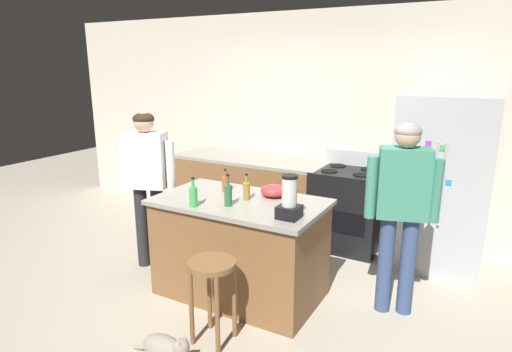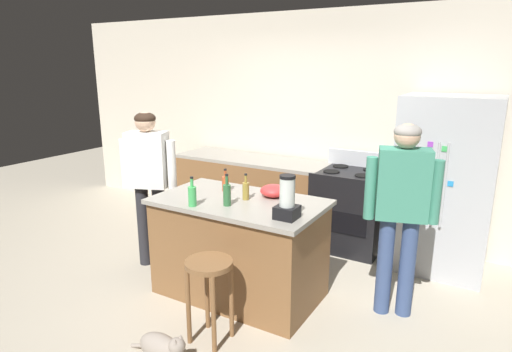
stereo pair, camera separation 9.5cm
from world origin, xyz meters
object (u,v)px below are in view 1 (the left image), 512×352
at_px(person_by_island_left, 147,176).
at_px(bottle_soda, 193,196).
at_px(bar_stool, 212,280).
at_px(bottle_cooking_sauce, 225,183).
at_px(refrigerator, 442,184).
at_px(stove_range, 347,208).
at_px(person_by_sink_right, 402,202).
at_px(kitchen_island, 240,247).
at_px(bottle_olive_oil, 228,194).
at_px(blender_appliance, 289,200).
at_px(mixing_bowl, 274,191).
at_px(bottle_vinegar, 246,190).
at_px(cat, 166,348).

relative_size(person_by_island_left, bottle_soda, 6.35).
height_order(bar_stool, bottle_cooking_sauce, bottle_cooking_sauce).
xyz_separation_m(refrigerator, stove_range, (-0.97, 0.02, -0.43)).
distance_m(stove_range, person_by_island_left, 2.27).
height_order(person_by_sink_right, bottle_cooking_sauce, person_by_sink_right).
bearing_deg(refrigerator, stove_range, 178.54).
bearing_deg(kitchen_island, bottle_olive_oil, -90.70).
distance_m(person_by_island_left, person_by_sink_right, 2.45).
xyz_separation_m(refrigerator, blender_appliance, (-0.92, -1.71, 0.17)).
relative_size(bar_stool, mixing_bowl, 2.74).
distance_m(refrigerator, bottle_olive_oil, 2.26).
distance_m(person_by_island_left, blender_appliance, 1.72).
bearing_deg(refrigerator, person_by_island_left, -150.94).
bearing_deg(bottle_vinegar, bottle_cooking_sauce, 157.48).
xyz_separation_m(refrigerator, bar_stool, (-1.31, -2.21, -0.38)).
relative_size(stove_range, blender_appliance, 3.16).
height_order(refrigerator, bar_stool, refrigerator).
xyz_separation_m(stove_range, person_by_sink_right, (0.79, -1.13, 0.52)).
distance_m(bottle_cooking_sauce, bottle_vinegar, 0.33).
distance_m(bottle_soda, mixing_bowl, 0.75).
distance_m(person_by_island_left, bottle_olive_oil, 1.14).
bearing_deg(kitchen_island, person_by_island_left, 177.57).
bearing_deg(person_by_sink_right, blender_appliance, -140.63).
distance_m(kitchen_island, bottle_vinegar, 0.54).
distance_m(cat, bottle_soda, 1.20).
bearing_deg(kitchen_island, person_by_sink_right, 16.69).
relative_size(kitchen_island, cat, 2.89).
distance_m(person_by_sink_right, bottle_soda, 1.72).
distance_m(person_by_sink_right, mixing_bowl, 1.10).
relative_size(person_by_sink_right, bottle_cooking_sauce, 7.58).
xyz_separation_m(kitchen_island, bottle_vinegar, (0.05, 0.04, 0.54)).
distance_m(bar_stool, blender_appliance, 0.84).
bearing_deg(bottle_vinegar, bottle_soda, -127.49).
bearing_deg(cat, person_by_sink_right, 49.14).
bearing_deg(bar_stool, bottle_vinegar, 100.44).
bearing_deg(blender_appliance, stove_range, 91.78).
xyz_separation_m(blender_appliance, bottle_cooking_sauce, (-0.83, 0.37, -0.07)).
relative_size(bar_stool, bottle_soda, 2.59).
bearing_deg(cat, mixing_bowl, 81.97).
bearing_deg(refrigerator, bottle_olive_oil, -131.64).
height_order(bottle_olive_oil, bottle_soda, bottle_olive_oil).
distance_m(stove_range, bottle_soda, 2.09).
relative_size(refrigerator, blender_appliance, 5.16).
distance_m(person_by_island_left, bar_stool, 1.58).
bearing_deg(bottle_cooking_sauce, kitchen_island, -33.01).
bearing_deg(cat, kitchen_island, 91.58).
relative_size(bottle_olive_oil, bottle_cooking_sauce, 1.28).
height_order(refrigerator, person_by_island_left, refrigerator).
distance_m(person_by_sink_right, bar_stool, 1.64).
distance_m(stove_range, bar_stool, 2.26).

